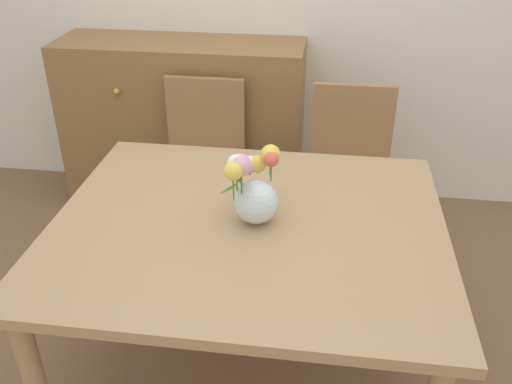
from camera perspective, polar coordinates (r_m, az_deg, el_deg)
The scene contains 6 objects.
ground_plane at distance 2.46m, azimuth -0.71°, elevation -17.34°, with size 12.00×12.00×0.00m, color brown.
dining_table at distance 2.03m, azimuth -0.82°, elevation -4.97°, with size 1.41×1.19×0.72m.
chair_left at distance 2.95m, azimuth -5.53°, elevation 4.01°, with size 0.42×0.42×0.90m.
chair_right at distance 2.89m, azimuth 9.64°, elevation 3.05°, with size 0.42×0.42×0.90m.
dresser at distance 3.36m, azimuth -7.41°, elevation 6.85°, with size 1.40×0.47×1.00m.
flower_vase at distance 1.93m, azimuth -0.27°, elevation 0.43°, with size 0.20×0.26×0.28m.
Camera 1 is at (0.26, -1.64, 1.81)m, focal length 38.74 mm.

